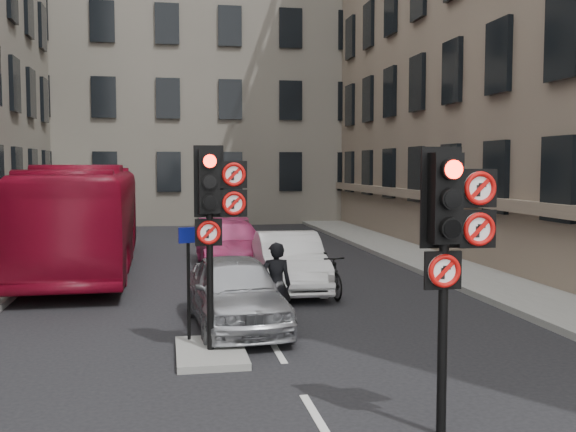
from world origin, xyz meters
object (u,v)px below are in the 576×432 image
object	(u,v)px
motorcycle	(329,275)
info_sign	(188,267)
car_white	(289,261)
motorcyclist	(276,285)
bus_red	(85,218)
signal_far	(214,203)
car_silver	(236,292)
signal_near	(451,228)
car_pink	(231,244)

from	to	relation	value
motorcycle	info_sign	world-z (taller)	info_sign
car_white	info_sign	xyz separation A→B (m)	(-2.84, -5.30, 0.71)
motorcyclist	bus_red	bearing A→B (deg)	-57.49
signal_far	motorcyclist	world-z (taller)	signal_far
bus_red	info_sign	size ratio (longest dim) A/B	5.76
car_silver	bus_red	size ratio (longest dim) A/B	0.36
signal_near	motorcyclist	distance (m)	6.22
motorcyclist	info_sign	bearing A→B (deg)	35.07
signal_far	info_sign	distance (m)	1.50
signal_far	motorcyclist	distance (m)	2.94
motorcyclist	info_sign	world-z (taller)	info_sign
car_silver	motorcycle	size ratio (longest dim) A/B	2.34
signal_near	car_white	distance (m)	10.20
signal_far	bus_red	bearing A→B (deg)	108.03
signal_near	motorcycle	size ratio (longest dim) A/B	1.90
car_silver	signal_near	bearing A→B (deg)	-75.01
signal_near	motorcyclist	size ratio (longest dim) A/B	2.01
motorcyclist	signal_near	bearing A→B (deg)	105.19
motorcycle	motorcyclist	bearing A→B (deg)	-128.87
signal_near	car_white	xyz separation A→B (m)	(-0.19, 10.04, -1.82)
car_pink	info_sign	world-z (taller)	info_sign
car_white	info_sign	bearing A→B (deg)	-116.11
signal_far	bus_red	size ratio (longest dim) A/B	0.30
signal_far	car_pink	size ratio (longest dim) A/B	0.69
signal_far	car_silver	xyz separation A→B (m)	(0.56, 2.01, -1.95)
signal_near	motorcycle	world-z (taller)	signal_near
car_white	car_pink	distance (m)	4.38
signal_near	signal_far	size ratio (longest dim) A/B	1.00
bus_red	info_sign	xyz separation A→B (m)	(2.95, -9.66, -0.21)
motorcycle	signal_near	bearing A→B (deg)	-100.78
signal_near	car_white	bearing A→B (deg)	91.10
signal_far	car_pink	bearing A→B (deg)	83.02
motorcyclist	motorcycle	bearing A→B (deg)	-118.64
signal_far	bus_red	distance (m)	10.98
signal_far	car_pink	world-z (taller)	signal_far
car_silver	motorcyclist	size ratio (longest dim) A/B	2.48
bus_red	info_sign	world-z (taller)	bus_red
signal_near	car_silver	size ratio (longest dim) A/B	0.81
car_silver	car_pink	world-z (taller)	car_pink
signal_near	car_pink	distance (m)	14.45
car_white	motorcycle	bearing A→B (deg)	-55.48
bus_red	motorcycle	world-z (taller)	bus_red
car_silver	info_sign	world-z (taller)	info_sign
car_pink	motorcycle	distance (m)	5.82
car_pink	info_sign	bearing A→B (deg)	-101.36
info_sign	car_pink	bearing A→B (deg)	61.90
signal_far	motorcyclist	bearing A→B (deg)	53.48
signal_near	signal_far	distance (m)	4.77
car_silver	car_pink	distance (m)	8.29
signal_near	info_sign	xyz separation A→B (m)	(-3.04, 4.74, -1.11)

